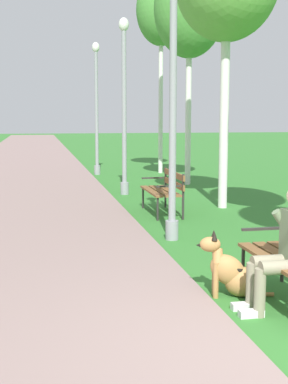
% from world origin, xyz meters
% --- Properties ---
extents(paved_path, '(4.40, 60.00, 0.04)m').
position_xyz_m(paved_path, '(-2.57, 24.00, 0.02)').
color(paved_path, gray).
rests_on(paved_path, ground).
extents(park_bench_mid, '(0.55, 1.50, 0.85)m').
position_xyz_m(park_bench_mid, '(0.35, 6.38, 0.51)').
color(park_bench_mid, brown).
rests_on(park_bench_mid, ground).
extents(person_seated_on_near_bench, '(0.74, 0.49, 1.25)m').
position_xyz_m(person_seated_on_near_bench, '(0.26, 0.98, 0.68)').
color(person_seated_on_near_bench, gray).
rests_on(person_seated_on_near_bench, ground).
extents(dog_shepherd, '(0.82, 0.38, 0.71)m').
position_xyz_m(dog_shepherd, '(-0.10, 1.48, 0.26)').
color(dog_shepherd, '#B27F47').
rests_on(dog_shepherd, ground).
extents(lamp_post_near, '(0.24, 0.24, 4.22)m').
position_xyz_m(lamp_post_near, '(-0.07, 4.16, 2.18)').
color(lamp_post_near, gray).
rests_on(lamp_post_near, ground).
extents(lamp_post_mid, '(0.24, 0.24, 4.20)m').
position_xyz_m(lamp_post_mid, '(-0.01, 9.12, 2.17)').
color(lamp_post_mid, gray).
rests_on(lamp_post_mid, ground).
extents(lamp_post_far, '(0.24, 0.24, 4.26)m').
position_xyz_m(lamp_post_far, '(-0.16, 13.83, 2.21)').
color(lamp_post_far, gray).
rests_on(lamp_post_far, ground).
extents(birch_tree_fourth, '(1.93, 1.94, 6.13)m').
position_xyz_m(birch_tree_fourth, '(2.06, 10.75, 4.77)').
color(birch_tree_fourth, silver).
rests_on(birch_tree_fourth, ground).
extents(birch_tree_fifth, '(1.63, 1.66, 6.52)m').
position_xyz_m(birch_tree_fifth, '(2.01, 13.93, 5.32)').
color(birch_tree_fifth, silver).
rests_on(birch_tree_fifth, ground).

